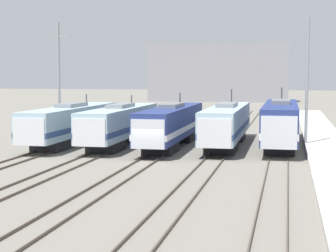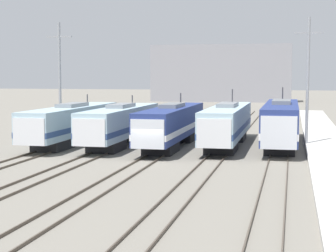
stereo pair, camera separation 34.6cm
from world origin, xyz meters
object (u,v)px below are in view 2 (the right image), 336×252
locomotive_far_right (281,123)px  catenary_tower_right (308,79)px  locomotive_center_left (120,124)px  locomotive_center (171,125)px  locomotive_center_right (227,124)px  catenary_tower_left (60,79)px  locomotive_far_left (71,123)px

locomotive_far_right → catenary_tower_right: catenary_tower_right is taller
locomotive_center_left → locomotive_center: 4.94m
locomotive_center_right → catenary_tower_left: 17.72m
locomotive_far_left → catenary_tower_left: (-2.35, 2.98, 4.23)m
catenary_tower_left → catenary_tower_right: size_ratio=1.00×
locomotive_far_left → locomotive_center_left: 4.94m
locomotive_far_right → catenary_tower_left: (-22.10, 0.67, 4.04)m
locomotive_far_left → locomotive_center_right: locomotive_center_right is taller
locomotive_far_right → catenary_tower_left: 22.48m
locomotive_center_left → catenary_tower_right: (17.13, 3.17, 4.23)m
locomotive_center_left → locomotive_far_right: bearing=9.6°
locomotive_center → locomotive_center_right: 5.22m
locomotive_center → locomotive_center_right: size_ratio=0.98×
locomotive_center_right → locomotive_far_right: size_ratio=0.96×
locomotive_center_right → locomotive_far_right: bearing=8.6°
locomotive_center_left → locomotive_center: bearing=0.7°
locomotive_center_left → catenary_tower_right: 17.92m
locomotive_center → locomotive_far_right: size_ratio=0.95×
locomotive_center_right → catenary_tower_right: 8.49m
locomotive_center_left → locomotive_center_right: size_ratio=0.93×
locomotive_far_left → locomotive_center_left: bearing=-2.2°
catenary_tower_left → locomotive_far_left: bearing=-51.7°
locomotive_far_right → locomotive_center_right: bearing=-171.4°
locomotive_center → locomotive_far_right: bearing=13.9°
locomotive_center_left → catenary_tower_left: bearing=156.5°
locomotive_far_right → locomotive_center: bearing=-166.1°
locomotive_center → locomotive_far_right: locomotive_far_right is taller
catenary_tower_right → locomotive_far_right: bearing=-163.8°
locomotive_center → catenary_tower_left: (-12.23, 3.11, 4.19)m
locomotive_center_right → catenary_tower_right: catenary_tower_right is taller
locomotive_center → catenary_tower_right: (12.19, 3.11, 4.19)m
locomotive_far_left → locomotive_far_right: (19.75, 2.31, 0.19)m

